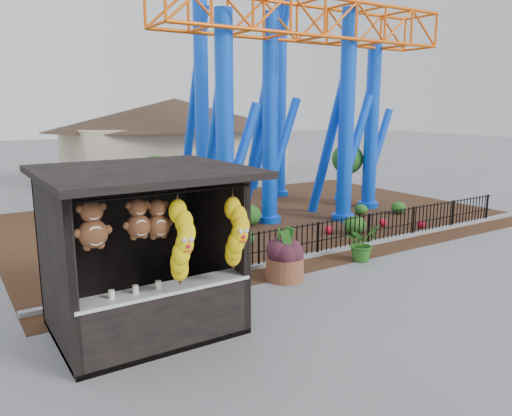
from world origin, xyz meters
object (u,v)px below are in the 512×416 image
prize_booth (147,256)px  terracotta_planter (285,268)px  roller_coaster (280,44)px  potted_plant (362,243)px

prize_booth → terracotta_planter: size_ratio=3.75×
roller_coaster → potted_plant: (-1.57, -6.19, -5.93)m
prize_booth → roller_coaster: 11.98m
prize_booth → terracotta_planter: 4.20m
potted_plant → roller_coaster: bearing=65.6°
prize_booth → terracotta_planter: (3.88, 1.03, -1.23)m
potted_plant → terracotta_planter: bearing=171.9°
terracotta_planter → potted_plant: 2.68m
terracotta_planter → potted_plant: (2.67, 0.09, 0.22)m
terracotta_planter → roller_coaster: bearing=55.9°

